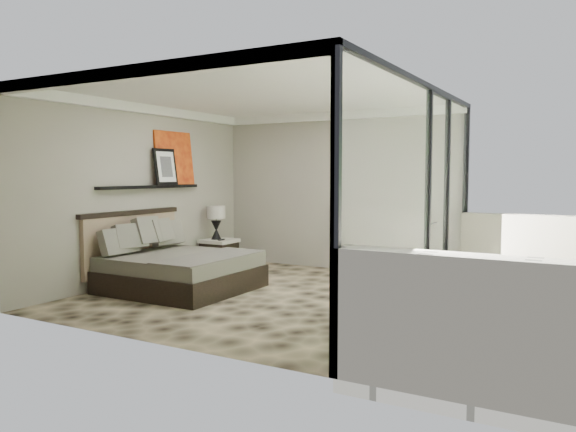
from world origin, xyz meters
The scene contains 13 objects.
floor centered at (0.00, 0.00, 0.00)m, with size 5.00×5.00×0.00m, color black.
ceiling centered at (0.00, 0.00, 2.79)m, with size 4.50×5.00×0.02m, color silver.
back_wall centered at (0.00, 2.49, 1.40)m, with size 4.50×0.02×2.80m, color gray.
left_wall centered at (-2.24, 0.00, 1.40)m, with size 0.02×5.00×2.80m, color gray.
glass_wall centered at (2.25, 0.00, 1.40)m, with size 0.08×5.00×2.80m, color white.
terrace_slab centered at (3.75, 0.00, -0.06)m, with size 3.00×5.00×0.12m, color beige.
picture_ledge centered at (-2.18, 0.10, 1.50)m, with size 0.12×2.20×0.05m, color black.
bed centered at (-1.33, -0.32, 0.32)m, with size 1.98×1.91×1.09m.
nightstand centered at (-1.91, 1.55, 0.28)m, with size 0.56×0.56×0.56m, color black.
table_lamp centered at (-1.95, 1.52, 0.91)m, with size 0.33×0.33×0.61m.
abstract_canvas centered at (-2.19, 0.69, 1.97)m, with size 0.04×0.90×0.90m, color red.
framed_print centered at (-2.14, 0.40, 1.82)m, with size 0.03×0.50×0.60m, color black.
lounger centered at (3.29, 0.13, 0.17)m, with size 1.05×1.55×0.56m.
Camera 1 is at (4.17, -6.67, 1.71)m, focal length 35.00 mm.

